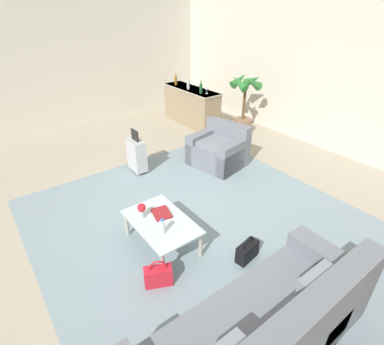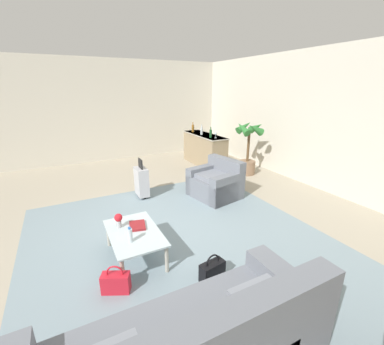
# 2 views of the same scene
# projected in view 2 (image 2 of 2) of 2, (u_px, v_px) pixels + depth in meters

# --- Properties ---
(ground_plane) EXTENTS (12.00, 12.00, 0.00)m
(ground_plane) POSITION_uv_depth(u_px,v_px,m) (160.00, 235.00, 4.15)
(ground_plane) COLOR #A89E89
(wall_back) EXTENTS (10.24, 0.12, 3.10)m
(wall_back) POSITION_uv_depth(u_px,v_px,m) (338.00, 123.00, 5.42)
(wall_back) COLOR beige
(wall_back) RESTS_ON ground
(wall_left) EXTENTS (0.12, 8.00, 3.10)m
(wall_left) POSITION_uv_depth(u_px,v_px,m) (100.00, 111.00, 7.92)
(wall_left) COLOR beige
(wall_left) RESTS_ON ground
(area_rug) EXTENTS (5.20, 4.40, 0.01)m
(area_rug) POSITION_uv_depth(u_px,v_px,m) (187.00, 251.00, 3.73)
(area_rug) COLOR gray
(area_rug) RESTS_ON ground
(armchair) EXTENTS (1.11, 1.01, 0.80)m
(armchair) POSITION_uv_depth(u_px,v_px,m) (217.00, 183.00, 5.55)
(armchair) COLOR slate
(armchair) RESTS_ON ground
(coffee_table) EXTENTS (1.03, 0.66, 0.41)m
(coffee_table) POSITION_uv_depth(u_px,v_px,m) (134.00, 235.00, 3.48)
(coffee_table) COLOR silver
(coffee_table) RESTS_ON ground
(water_bottle) EXTENTS (0.06, 0.06, 0.20)m
(water_bottle) POSITION_uv_depth(u_px,v_px,m) (130.00, 235.00, 3.22)
(water_bottle) COLOR silver
(water_bottle) RESTS_ON coffee_table
(coffee_table_book) EXTENTS (0.31, 0.27, 0.03)m
(coffee_table_book) POSITION_uv_depth(u_px,v_px,m) (137.00, 226.00, 3.59)
(coffee_table_book) COLOR maroon
(coffee_table_book) RESTS_ON coffee_table
(flower_vase) EXTENTS (0.11, 0.11, 0.21)m
(flower_vase) POSITION_uv_depth(u_px,v_px,m) (119.00, 219.00, 3.54)
(flower_vase) COLOR #B2B7BC
(flower_vase) RESTS_ON coffee_table
(bar_console) EXTENTS (1.80, 0.56, 0.93)m
(bar_console) POSITION_uv_depth(u_px,v_px,m) (204.00, 149.00, 7.74)
(bar_console) COLOR #937F60
(bar_console) RESTS_ON ground
(wine_glass_leftmost) EXTENTS (0.08, 0.08, 0.15)m
(wine_glass_leftmost) POSITION_uv_depth(u_px,v_px,m) (193.00, 128.00, 8.06)
(wine_glass_leftmost) COLOR silver
(wine_glass_leftmost) RESTS_ON bar_console
(wine_glass_left_of_centre) EXTENTS (0.08, 0.08, 0.15)m
(wine_glass_left_of_centre) POSITION_uv_depth(u_px,v_px,m) (216.00, 134.00, 7.04)
(wine_glass_left_of_centre) COLOR silver
(wine_glass_left_of_centre) RESTS_ON bar_console
(wine_bottle_amber) EXTENTS (0.07, 0.07, 0.30)m
(wine_bottle_amber) POSITION_uv_depth(u_px,v_px,m) (193.00, 128.00, 7.97)
(wine_bottle_amber) COLOR brown
(wine_bottle_amber) RESTS_ON bar_console
(wine_bottle_clear) EXTENTS (0.07, 0.07, 0.30)m
(wine_bottle_clear) POSITION_uv_depth(u_px,v_px,m) (202.00, 131.00, 7.50)
(wine_bottle_clear) COLOR silver
(wine_bottle_clear) RESTS_ON bar_console
(wine_bottle_green) EXTENTS (0.07, 0.07, 0.30)m
(wine_bottle_green) POSITION_uv_depth(u_px,v_px,m) (211.00, 133.00, 7.07)
(wine_bottle_green) COLOR #194C23
(wine_bottle_green) RESTS_ON bar_console
(suitcase_silver) EXTENTS (0.40, 0.22, 0.85)m
(suitcase_silver) POSITION_uv_depth(u_px,v_px,m) (142.00, 181.00, 5.47)
(suitcase_silver) COLOR #B7B7BC
(suitcase_silver) RESTS_ON ground
(handbag_black) EXTENTS (0.19, 0.34, 0.36)m
(handbag_black) POSITION_uv_depth(u_px,v_px,m) (212.00, 271.00, 3.15)
(handbag_black) COLOR black
(handbag_black) RESTS_ON ground
(handbag_red) EXTENTS (0.27, 0.35, 0.36)m
(handbag_red) POSITION_uv_depth(u_px,v_px,m) (116.00, 282.00, 2.96)
(handbag_red) COLOR red
(handbag_red) RESTS_ON ground
(potted_palm) EXTENTS (0.64, 0.64, 1.45)m
(potted_palm) POSITION_uv_depth(u_px,v_px,m) (248.00, 148.00, 6.82)
(potted_palm) COLOR #84664C
(potted_palm) RESTS_ON ground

